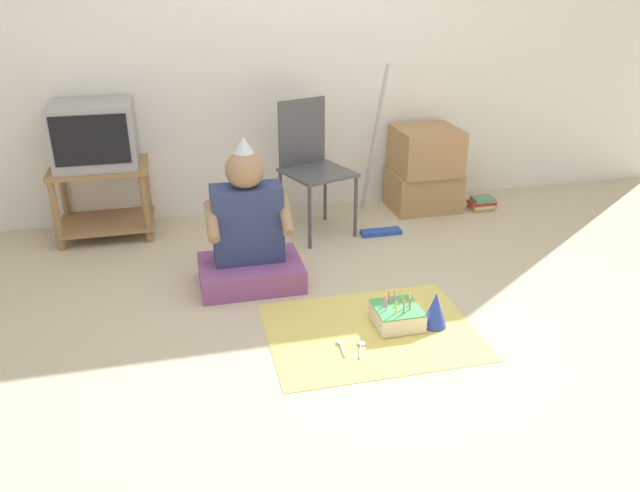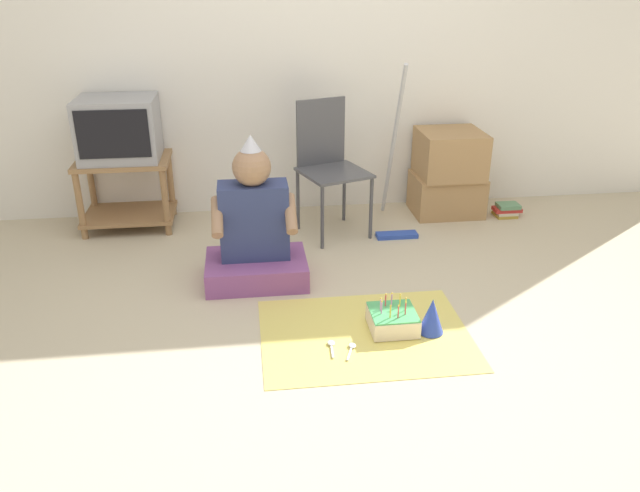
# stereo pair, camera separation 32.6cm
# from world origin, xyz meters

# --- Properties ---
(ground_plane) EXTENTS (16.00, 16.00, 0.00)m
(ground_plane) POSITION_xyz_m (0.00, 0.00, 0.00)
(ground_plane) COLOR beige
(wall_back) EXTENTS (6.40, 0.06, 2.55)m
(wall_back) POSITION_xyz_m (0.00, 1.96, 1.27)
(wall_back) COLOR white
(wall_back) RESTS_ON ground_plane
(tv_stand) EXTENTS (0.62, 0.45, 0.49)m
(tv_stand) POSITION_xyz_m (-1.31, 1.71, 0.29)
(tv_stand) COLOR #997047
(tv_stand) RESTS_ON ground_plane
(tv) EXTENTS (0.51, 0.43, 0.41)m
(tv) POSITION_xyz_m (-1.31, 1.71, 0.70)
(tv) COLOR #99999E
(tv) RESTS_ON tv_stand
(folding_chair) EXTENTS (0.52, 0.52, 0.89)m
(folding_chair) POSITION_xyz_m (0.07, 1.47, 0.51)
(folding_chair) COLOR #4C4C51
(folding_chair) RESTS_ON ground_plane
(cardboard_box_stack) EXTENTS (0.50, 0.44, 0.62)m
(cardboard_box_stack) POSITION_xyz_m (0.98, 1.68, 0.31)
(cardboard_box_stack) COLOR #A87F51
(cardboard_box_stack) RESTS_ON ground_plane
(dust_mop) EXTENTS (0.28, 0.51, 1.15)m
(dust_mop) POSITION_xyz_m (0.51, 1.39, 0.33)
(dust_mop) COLOR #2D4CB2
(dust_mop) RESTS_ON ground_plane
(book_pile) EXTENTS (0.20, 0.14, 0.09)m
(book_pile) POSITION_xyz_m (1.41, 1.55, 0.05)
(book_pile) COLOR #A88933
(book_pile) RESTS_ON ground_plane
(person_seated) EXTENTS (0.58, 0.42, 0.86)m
(person_seated) POSITION_xyz_m (-0.45, 0.78, 0.29)
(person_seated) COLOR #8C4C8C
(person_seated) RESTS_ON ground_plane
(party_cloth) EXTENTS (1.05, 0.79, 0.01)m
(party_cloth) POSITION_xyz_m (0.07, 0.10, 0.00)
(party_cloth) COLOR #EAD666
(party_cloth) RESTS_ON ground_plane
(birthday_cake) EXTENTS (0.23, 0.23, 0.17)m
(birthday_cake) POSITION_xyz_m (0.21, 0.12, 0.06)
(birthday_cake) COLOR #F4E0C6
(birthday_cake) RESTS_ON party_cloth
(party_hat_blue) EXTENTS (0.13, 0.13, 0.19)m
(party_hat_blue) POSITION_xyz_m (0.40, 0.07, 0.10)
(party_hat_blue) COLOR blue
(party_hat_blue) RESTS_ON party_cloth
(plastic_spoon_near) EXTENTS (0.04, 0.15, 0.01)m
(plastic_spoon_near) POSITION_xyz_m (-0.12, 0.00, 0.01)
(plastic_spoon_near) COLOR white
(plastic_spoon_near) RESTS_ON party_cloth
(plastic_spoon_far) EXTENTS (0.07, 0.14, 0.01)m
(plastic_spoon_far) POSITION_xyz_m (-0.02, -0.03, 0.01)
(plastic_spoon_far) COLOR white
(plastic_spoon_far) RESTS_ON party_cloth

